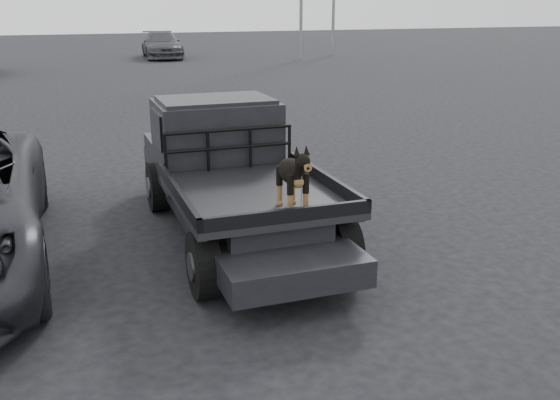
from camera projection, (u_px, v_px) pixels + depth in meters
name	position (u px, v px, depth m)	size (l,w,h in m)	color
ground	(250.00, 285.00, 7.24)	(120.00, 120.00, 0.00)	black
flatbed_ute	(235.00, 205.00, 8.61)	(2.00, 5.40, 0.92)	black
ute_cab	(216.00, 128.00, 9.19)	(1.72, 1.30, 0.88)	black
headache_rack	(229.00, 150.00, 8.57)	(1.80, 0.08, 0.55)	black
dog	(292.00, 177.00, 6.88)	(0.32, 0.60, 0.74)	black
distant_car_b	(162.00, 45.00, 35.60)	(2.04, 5.03, 1.46)	#404045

